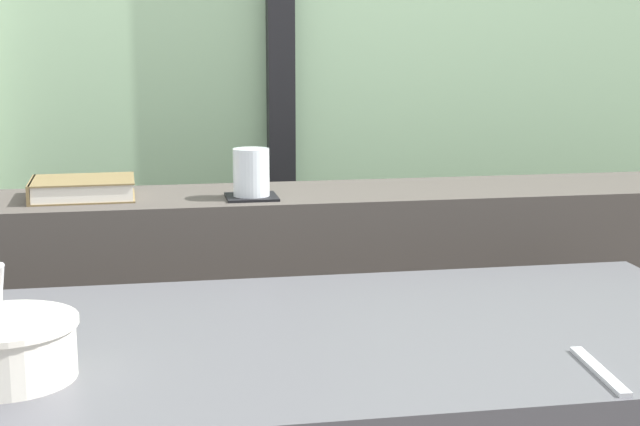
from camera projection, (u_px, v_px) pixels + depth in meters
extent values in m
cube|color=#423D38|center=(268.00, 384.00, 2.03)|extent=(2.80, 0.28, 0.82)
cube|color=#4C4C51|center=(318.00, 344.00, 1.39)|extent=(1.29, 0.64, 0.03)
cube|color=black|center=(252.00, 197.00, 1.89)|extent=(0.10, 0.10, 0.00)
cylinder|color=white|center=(251.00, 172.00, 1.88)|extent=(0.07, 0.07, 0.09)
cylinder|color=gold|center=(251.00, 176.00, 1.88)|extent=(0.06, 0.06, 0.07)
cube|color=brown|center=(84.00, 197.00, 1.89)|extent=(0.20, 0.16, 0.00)
cube|color=silver|center=(83.00, 188.00, 1.89)|extent=(0.19, 0.16, 0.03)
cube|color=brown|center=(83.00, 180.00, 1.89)|extent=(0.20, 0.16, 0.00)
cube|color=brown|center=(31.00, 190.00, 1.87)|extent=(0.01, 0.16, 0.04)
cylinder|color=silver|center=(5.00, 349.00, 1.19)|extent=(0.17, 0.17, 0.08)
cylinder|color=silver|center=(3.00, 323.00, 1.19)|extent=(0.18, 0.18, 0.01)
cylinder|color=#9E5B33|center=(5.00, 355.00, 1.19)|extent=(0.15, 0.15, 0.05)
ellipsoid|color=silver|center=(3.00, 331.00, 1.23)|extent=(0.03, 0.05, 0.01)
cube|color=silver|center=(599.00, 371.00, 1.22)|extent=(0.03, 0.17, 0.01)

